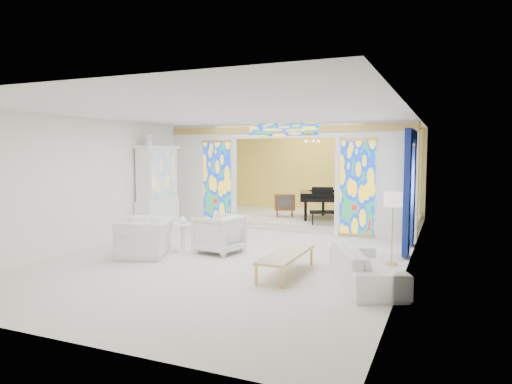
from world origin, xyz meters
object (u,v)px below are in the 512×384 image
at_px(china_cabinet, 157,190).
at_px(grand_piano, 325,196).
at_px(sofa, 365,266).
at_px(armchair_right, 219,234).
at_px(coffee_table, 286,255).
at_px(tv_console, 285,202).
at_px(armchair_left, 146,237).

xyz_separation_m(china_cabinet, grand_piano, (3.90, 3.28, -0.31)).
bearing_deg(sofa, armchair_right, 46.36).
bearing_deg(coffee_table, armchair_right, 149.81).
distance_m(coffee_table, tv_console, 6.17).
bearing_deg(armchair_left, tv_console, 146.08).
bearing_deg(grand_piano, armchair_left, -130.36).
bearing_deg(china_cabinet, grand_piano, 40.13).
height_order(coffee_table, grand_piano, grand_piano).
distance_m(armchair_right, grand_piano, 5.11).
xyz_separation_m(sofa, grand_piano, (-2.27, 6.15, 0.54)).
height_order(armchair_left, tv_console, tv_console).
bearing_deg(coffee_table, grand_piano, 97.92).
bearing_deg(tv_console, china_cabinet, -156.46).
height_order(armchair_left, coffee_table, armchair_left).
relative_size(china_cabinet, grand_piano, 0.98).
distance_m(armchair_left, coffee_table, 3.25).
xyz_separation_m(armchair_left, tv_console, (1.17, 5.55, 0.24)).
xyz_separation_m(china_cabinet, armchair_right, (2.79, -1.68, -0.75)).
xyz_separation_m(china_cabinet, armchair_left, (1.50, -2.56, -0.77)).
bearing_deg(armchair_left, china_cabinet, -171.58).
bearing_deg(sofa, armchair_left, 61.97).
relative_size(armchair_right, tv_console, 1.27).
distance_m(armchair_left, sofa, 4.67).
bearing_deg(armchair_right, sofa, 80.21).
bearing_deg(coffee_table, tv_console, 109.62).
relative_size(armchair_left, grand_piano, 0.44).
height_order(armchair_left, grand_piano, grand_piano).
xyz_separation_m(armchair_right, grand_piano, (1.10, 4.97, 0.44)).
height_order(coffee_table, tv_console, tv_console).
bearing_deg(armchair_left, grand_piano, 135.74).
xyz_separation_m(armchair_right, coffee_table, (1.95, -1.13, -0.05)).
bearing_deg(china_cabinet, coffee_table, -30.70).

